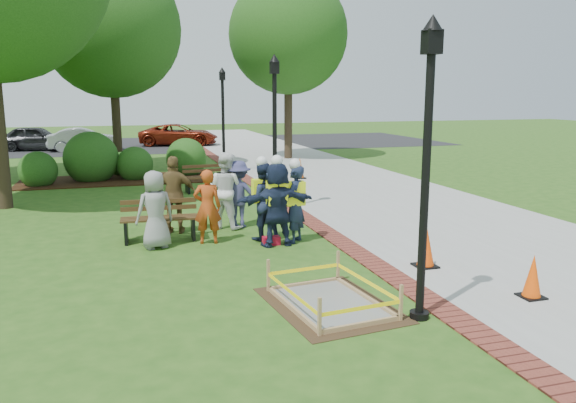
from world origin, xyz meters
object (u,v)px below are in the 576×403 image
object	(u,v)px
hivis_worker_a	(277,201)
hivis_worker_c	(262,199)
cone_front	(533,278)
wet_concrete_pad	(330,291)
bench_near	(160,228)
hivis_worker_b	(295,201)
lamp_near	(427,149)

from	to	relation	value
hivis_worker_a	hivis_worker_c	distance (m)	0.63
hivis_worker_a	cone_front	bearing A→B (deg)	-54.16
wet_concrete_pad	bench_near	bearing A→B (deg)	115.39
cone_front	hivis_worker_b	world-z (taller)	hivis_worker_b
hivis_worker_b	hivis_worker_c	size ratio (longest dim) A/B	0.99
lamp_near	hivis_worker_a	distance (m)	4.77
lamp_near	bench_near	bearing A→B (deg)	120.77
wet_concrete_pad	hivis_worker_b	bearing A→B (deg)	81.00
bench_near	lamp_near	bearing A→B (deg)	-59.23
hivis_worker_a	hivis_worker_b	xyz separation A→B (m)	(0.45, 0.17, -0.05)
wet_concrete_pad	lamp_near	size ratio (longest dim) A/B	0.58
hivis_worker_c	wet_concrete_pad	bearing A→B (deg)	-89.53
cone_front	hivis_worker_c	distance (m)	5.84
hivis_worker_a	hivis_worker_b	bearing A→B (deg)	20.65
bench_near	lamp_near	xyz separation A→B (m)	(3.31, -5.57, 2.19)
wet_concrete_pad	cone_front	distance (m)	3.26
cone_front	hivis_worker_c	xyz separation A→B (m)	(-3.23, 4.83, 0.58)
lamp_near	hivis_worker_a	xyz separation A→B (m)	(-0.93, 4.43, -1.51)
hivis_worker_b	wet_concrete_pad	bearing A→B (deg)	-99.00
wet_concrete_pad	cone_front	world-z (taller)	cone_front
hivis_worker_c	hivis_worker_b	bearing A→B (deg)	-34.93
bench_near	hivis_worker_b	size ratio (longest dim) A/B	0.91
wet_concrete_pad	hivis_worker_b	distance (m)	3.86
wet_concrete_pad	hivis_worker_a	size ratio (longest dim) A/B	1.26
hivis_worker_c	hivis_worker_a	bearing A→B (deg)	-73.42
hivis_worker_b	hivis_worker_c	xyz separation A→B (m)	(-0.63, 0.44, 0.01)
hivis_worker_c	cone_front	bearing A→B (deg)	-56.22
cone_front	hivis_worker_c	bearing A→B (deg)	123.78
hivis_worker_a	hivis_worker_c	world-z (taller)	hivis_worker_a
lamp_near	hivis_worker_b	xyz separation A→B (m)	(-0.48, 4.60, -1.56)
bench_near	hivis_worker_b	world-z (taller)	hivis_worker_b
bench_near	hivis_worker_c	world-z (taller)	hivis_worker_c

